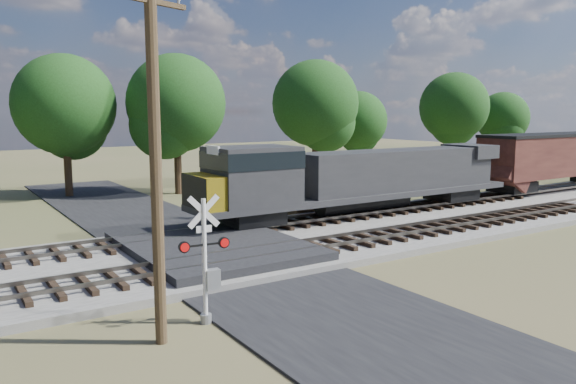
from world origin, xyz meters
TOP-DOWN VIEW (x-y plane):
  - ground at (0.00, 0.00)m, footprint 160.00×160.00m
  - ballast_bed at (10.00, 0.50)m, footprint 140.00×10.00m
  - road at (0.00, 0.00)m, footprint 7.00×60.00m
  - crossing_panel at (0.00, 0.50)m, footprint 7.00×9.00m
  - track_near at (3.12, -2.00)m, footprint 140.00×2.60m
  - track_far at (3.12, 3.00)m, footprint 140.00×2.60m
  - crossing_signal_near at (-3.58, -6.71)m, footprint 1.57×0.35m
  - crossing_signal_far at (4.59, 7.30)m, footprint 1.69×0.37m
  - utility_pole at (-5.29, -7.35)m, footprint 2.25×0.99m
  - equipment_shed at (9.96, 7.66)m, footprint 4.33×4.33m
  - treeline at (6.76, 19.93)m, footprint 84.70×10.71m

SIDE VIEW (x-z plane):
  - ground at x=0.00m, z-range 0.00..0.00m
  - road at x=0.00m, z-range 0.00..0.08m
  - ballast_bed at x=10.00m, z-range 0.00..0.30m
  - crossing_panel at x=0.00m, z-range 0.01..0.62m
  - track_near at x=3.12m, z-range 0.25..0.58m
  - track_far at x=3.12m, z-range 0.25..0.58m
  - equipment_shed at x=9.96m, z-range 0.02..2.95m
  - crossing_signal_near at x=-3.58m, z-range -0.33..3.57m
  - crossing_signal_far at x=4.59m, z-range -0.35..3.84m
  - utility_pole at x=-5.29m, z-range 0.29..9.98m
  - treeline at x=6.76m, z-range 1.08..11.83m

